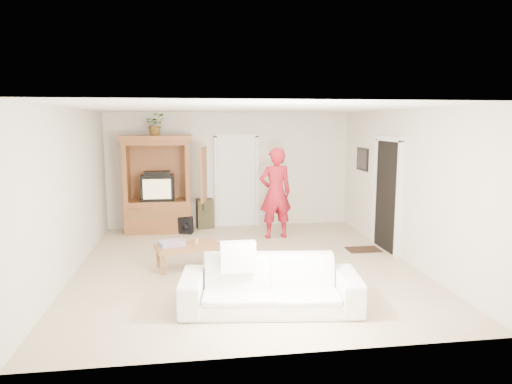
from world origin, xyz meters
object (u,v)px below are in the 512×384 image
armoire (159,190)px  coffee_table (188,248)px  man (275,193)px  sofa (270,284)px

armoire → coffee_table: (0.62, -2.65, -0.57)m
armoire → man: bearing=-20.2°
armoire → sofa: armoire is taller
armoire → man: armoire is taller
coffee_table → sofa: bearing=-74.3°
man → coffee_table: (-1.79, -1.76, -0.60)m
sofa → coffee_table: (-1.05, 1.85, 0.00)m
armoire → coffee_table: size_ratio=1.85×
man → sofa: size_ratio=0.83×
man → sofa: (-0.74, -3.61, -0.60)m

